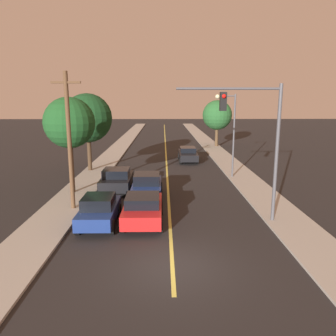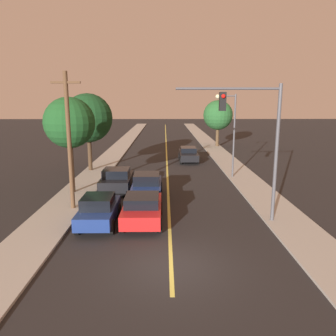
{
  "view_description": "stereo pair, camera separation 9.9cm",
  "coord_description": "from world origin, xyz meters",
  "px_view_note": "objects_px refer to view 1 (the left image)",
  "views": [
    {
      "loc": [
        -0.35,
        -11.52,
        6.28
      ],
      "look_at": [
        0.0,
        10.94,
        1.6
      ],
      "focal_mm": 35.0,
      "sensor_mm": 36.0,
      "label": 1
    },
    {
      "loc": [
        -0.25,
        -11.52,
        6.28
      ],
      "look_at": [
        0.0,
        10.94,
        1.6
      ],
      "focal_mm": 35.0,
      "sensor_mm": 36.0,
      "label": 2
    }
  ],
  "objects_px": {
    "car_near_lane_front": "(143,208)",
    "tree_left_near": "(88,118)",
    "tree_right_near": "(217,115)",
    "streetlamp_right": "(229,124)",
    "car_far_oncoming": "(188,154)",
    "car_near_lane_second": "(147,186)",
    "traffic_signal_mast": "(256,130)",
    "car_outer_lane_second": "(117,179)",
    "utility_pole_left": "(69,139)",
    "tree_left_far": "(69,123)",
    "car_outer_lane_front": "(99,210)"
  },
  "relations": [
    {
      "from": "car_outer_lane_front",
      "to": "car_outer_lane_second",
      "type": "distance_m",
      "value": 6.44
    },
    {
      "from": "car_outer_lane_second",
      "to": "utility_pole_left",
      "type": "xyz_separation_m",
      "value": [
        -1.99,
        -4.0,
        3.29
      ]
    },
    {
      "from": "car_near_lane_front",
      "to": "utility_pole_left",
      "type": "relative_size",
      "value": 0.54
    },
    {
      "from": "traffic_signal_mast",
      "to": "utility_pole_left",
      "type": "relative_size",
      "value": 0.9
    },
    {
      "from": "car_near_lane_second",
      "to": "utility_pole_left",
      "type": "xyz_separation_m",
      "value": [
        -4.18,
        -2.29,
        3.29
      ]
    },
    {
      "from": "car_near_lane_second",
      "to": "car_outer_lane_second",
      "type": "height_order",
      "value": "car_near_lane_second"
    },
    {
      "from": "car_outer_lane_second",
      "to": "tree_right_near",
      "type": "xyz_separation_m",
      "value": [
        10.53,
        22.02,
        3.44
      ]
    },
    {
      "from": "tree_right_near",
      "to": "car_near_lane_front",
      "type": "bearing_deg",
      "value": -106.48
    },
    {
      "from": "car_near_lane_second",
      "to": "tree_left_far",
      "type": "height_order",
      "value": "tree_left_far"
    },
    {
      "from": "streetlamp_right",
      "to": "utility_pole_left",
      "type": "xyz_separation_m",
      "value": [
        -10.52,
        -7.82,
        -0.27
      ]
    },
    {
      "from": "car_near_lane_front",
      "to": "tree_right_near",
      "type": "height_order",
      "value": "tree_right_near"
    },
    {
      "from": "car_far_oncoming",
      "to": "tree_left_near",
      "type": "bearing_deg",
      "value": 28.11
    },
    {
      "from": "car_near_lane_second",
      "to": "tree_left_near",
      "type": "height_order",
      "value": "tree_left_near"
    },
    {
      "from": "utility_pole_left",
      "to": "tree_right_near",
      "type": "xyz_separation_m",
      "value": [
        12.52,
        26.02,
        0.16
      ]
    },
    {
      "from": "tree_left_far",
      "to": "tree_left_near",
      "type": "bearing_deg",
      "value": 93.26
    },
    {
      "from": "utility_pole_left",
      "to": "tree_left_far",
      "type": "relative_size",
      "value": 1.21
    },
    {
      "from": "car_outer_lane_second",
      "to": "streetlamp_right",
      "type": "relative_size",
      "value": 0.6
    },
    {
      "from": "car_near_lane_front",
      "to": "car_near_lane_second",
      "type": "xyz_separation_m",
      "value": [
        0.0,
        4.45,
        0.04
      ]
    },
    {
      "from": "streetlamp_right",
      "to": "tree_left_near",
      "type": "bearing_deg",
      "value": 167.15
    },
    {
      "from": "car_outer_lane_second",
      "to": "tree_right_near",
      "type": "height_order",
      "value": "tree_right_near"
    },
    {
      "from": "car_near_lane_front",
      "to": "tree_left_near",
      "type": "relative_size",
      "value": 0.61
    },
    {
      "from": "car_far_oncoming",
      "to": "traffic_signal_mast",
      "type": "distance_m",
      "value": 18.06
    },
    {
      "from": "car_near_lane_front",
      "to": "car_far_oncoming",
      "type": "xyz_separation_m",
      "value": [
        3.63,
        17.55,
        -0.04
      ]
    },
    {
      "from": "traffic_signal_mast",
      "to": "tree_right_near",
      "type": "distance_m",
      "value": 28.24
    },
    {
      "from": "car_outer_lane_second",
      "to": "streetlamp_right",
      "type": "height_order",
      "value": "streetlamp_right"
    },
    {
      "from": "car_near_lane_front",
      "to": "utility_pole_left",
      "type": "distance_m",
      "value": 5.77
    },
    {
      "from": "car_near_lane_front",
      "to": "car_outer_lane_second",
      "type": "relative_size",
      "value": 1.04
    },
    {
      "from": "car_outer_lane_second",
      "to": "tree_left_near",
      "type": "relative_size",
      "value": 0.59
    },
    {
      "from": "car_outer_lane_second",
      "to": "car_near_lane_second",
      "type": "bearing_deg",
      "value": -37.83
    },
    {
      "from": "car_near_lane_second",
      "to": "tree_left_far",
      "type": "bearing_deg",
      "value": 167.79
    },
    {
      "from": "traffic_signal_mast",
      "to": "streetlamp_right",
      "type": "relative_size",
      "value": 1.05
    },
    {
      "from": "car_near_lane_second",
      "to": "traffic_signal_mast",
      "type": "xyz_separation_m",
      "value": [
        5.65,
        -4.39,
        3.97
      ]
    },
    {
      "from": "car_far_oncoming",
      "to": "car_near_lane_second",
      "type": "bearing_deg",
      "value": 74.48
    },
    {
      "from": "car_near_lane_second",
      "to": "tree_right_near",
      "type": "relative_size",
      "value": 0.67
    },
    {
      "from": "streetlamp_right",
      "to": "car_far_oncoming",
      "type": "bearing_deg",
      "value": 109.61
    },
    {
      "from": "car_outer_lane_front",
      "to": "car_near_lane_front",
      "type": "bearing_deg",
      "value": 7.27
    },
    {
      "from": "utility_pole_left",
      "to": "tree_right_near",
      "type": "distance_m",
      "value": 28.87
    },
    {
      "from": "car_near_lane_second",
      "to": "traffic_signal_mast",
      "type": "distance_m",
      "value": 8.18
    },
    {
      "from": "car_near_lane_second",
      "to": "car_outer_lane_second",
      "type": "relative_size",
      "value": 1.03
    },
    {
      "from": "car_near_lane_front",
      "to": "car_near_lane_second",
      "type": "bearing_deg",
      "value": 90.0
    },
    {
      "from": "tree_left_near",
      "to": "tree_left_far",
      "type": "height_order",
      "value": "tree_left_near"
    },
    {
      "from": "car_near_lane_second",
      "to": "streetlamp_right",
      "type": "relative_size",
      "value": 0.62
    },
    {
      "from": "car_near_lane_second",
      "to": "streetlamp_right",
      "type": "distance_m",
      "value": 9.12
    },
    {
      "from": "car_outer_lane_second",
      "to": "tree_left_near",
      "type": "bearing_deg",
      "value": 116.84
    },
    {
      "from": "utility_pole_left",
      "to": "tree_left_far",
      "type": "bearing_deg",
      "value": 104.82
    },
    {
      "from": "car_near_lane_second",
      "to": "car_far_oncoming",
      "type": "distance_m",
      "value": 13.59
    },
    {
      "from": "tree_right_near",
      "to": "car_outer_lane_front",
      "type": "bearing_deg",
      "value": -110.3
    },
    {
      "from": "car_near_lane_second",
      "to": "car_outer_lane_front",
      "type": "height_order",
      "value": "car_near_lane_second"
    },
    {
      "from": "traffic_signal_mast",
      "to": "tree_left_near",
      "type": "relative_size",
      "value": 1.03
    },
    {
      "from": "car_near_lane_second",
      "to": "tree_left_far",
      "type": "distance_m",
      "value": 6.54
    }
  ]
}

